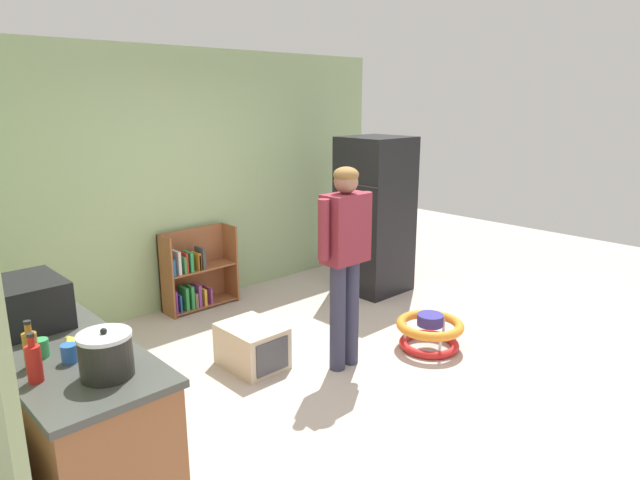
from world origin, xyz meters
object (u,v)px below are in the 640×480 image
object	(u,v)px
amber_bottle	(31,348)
microwave	(29,302)
refrigerator	(375,215)
red_cup	(43,291)
standing_person	(345,250)
green_cup	(41,348)
banana_bunch	(72,341)
crock_pot	(106,355)
orange_cup	(36,298)
bookshelf	(194,275)
baby_walker	(430,331)
ketchup_bottle	(34,362)
kitchen_counter	(60,410)
pet_carrier	(252,346)
blue_cup	(69,353)

from	to	relation	value
amber_bottle	microwave	bearing A→B (deg)	73.49
refrigerator	red_cup	world-z (taller)	refrigerator
standing_person	microwave	distance (m)	2.27
microwave	green_cup	distance (m)	0.50
red_cup	banana_bunch	bearing A→B (deg)	-98.85
crock_pot	orange_cup	size ratio (longest dim) A/B	2.69
bookshelf	microwave	distance (m)	2.69
bookshelf	baby_walker	bearing A→B (deg)	-66.69
baby_walker	ketchup_bottle	world-z (taller)	ketchup_bottle
crock_pot	kitchen_counter	bearing A→B (deg)	94.73
baby_walker	microwave	xyz separation A→B (m)	(-3.04, 0.71, 0.88)
crock_pot	orange_cup	distance (m)	1.25
pet_carrier	crock_pot	xyz separation A→B (m)	(-1.61, -1.03, 0.83)
ketchup_bottle	green_cup	world-z (taller)	ketchup_bottle
pet_carrier	blue_cup	bearing A→B (deg)	-155.77
standing_person	amber_bottle	distance (m)	2.41
refrigerator	crock_pot	size ratio (longest dim) A/B	6.96
kitchen_counter	refrigerator	size ratio (longest dim) A/B	1.06
refrigerator	blue_cup	size ratio (longest dim) A/B	18.74
standing_person	refrigerator	bearing A→B (deg)	34.22
kitchen_counter	amber_bottle	xyz separation A→B (m)	(-0.18, -0.29, 0.55)
kitchen_counter	microwave	xyz separation A→B (m)	(-0.01, 0.28, 0.59)
baby_walker	refrigerator	bearing A→B (deg)	59.32
amber_bottle	blue_cup	world-z (taller)	amber_bottle
kitchen_counter	pet_carrier	world-z (taller)	kitchen_counter
banana_bunch	bookshelf	bearing A→B (deg)	46.56
refrigerator	bookshelf	xyz separation A→B (m)	(-1.84, 0.92, -0.52)
refrigerator	pet_carrier	world-z (taller)	refrigerator
ketchup_bottle	amber_bottle	bearing A→B (deg)	77.86
banana_bunch	red_cup	world-z (taller)	red_cup
baby_walker	pet_carrier	size ratio (longest dim) A/B	1.09
standing_person	blue_cup	world-z (taller)	standing_person
ketchup_bottle	green_cup	xyz separation A→B (m)	(0.11, 0.26, -0.05)
pet_carrier	banana_bunch	bearing A→B (deg)	-160.28
standing_person	pet_carrier	xyz separation A→B (m)	(-0.56, 0.53, -0.83)
blue_cup	orange_cup	world-z (taller)	same
kitchen_counter	pet_carrier	xyz separation A→B (m)	(1.66, 0.39, -0.27)
crock_pot	banana_bunch	distance (m)	0.46
bookshelf	green_cup	distance (m)	3.05
orange_cup	red_cup	distance (m)	0.13
bookshelf	standing_person	size ratio (longest dim) A/B	0.50
banana_bunch	green_cup	bearing A→B (deg)	-173.98
standing_person	amber_bottle	world-z (taller)	standing_person
standing_person	ketchup_bottle	distance (m)	2.46
baby_walker	standing_person	bearing A→B (deg)	160.20
standing_person	amber_bottle	bearing A→B (deg)	-176.29
microwave	ketchup_bottle	bearing A→B (deg)	-105.53
amber_bottle	blue_cup	size ratio (longest dim) A/B	2.59
kitchen_counter	red_cup	distance (m)	0.89
baby_walker	pet_carrier	xyz separation A→B (m)	(-1.37, 0.82, 0.02)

